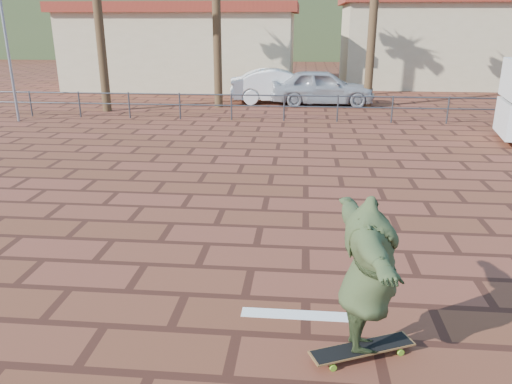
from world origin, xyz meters
TOP-DOWN VIEW (x-y plane):
  - ground at (0.00, 0.00)m, footprint 120.00×120.00m
  - paint_stripe at (0.70, -1.20)m, footprint 1.40×0.22m
  - guardrail at (0.00, 12.00)m, footprint 24.06×0.06m
  - building_west at (-6.00, 22.00)m, footprint 12.60×7.60m
  - building_east at (8.00, 24.00)m, footprint 10.60×6.60m
  - hill_front at (0.00, 50.00)m, footprint 70.00×18.00m
  - hill_back at (-22.00, 56.00)m, footprint 35.00×14.00m
  - longboard at (1.47, -1.97)m, footprint 1.23×0.74m
  - skateboarder at (1.47, -1.97)m, footprint 0.84×2.28m
  - car_silver at (1.55, 16.00)m, footprint 4.66×1.97m
  - car_white at (-0.37, 16.50)m, footprint 4.78×2.28m

SIDE VIEW (x-z plane):
  - ground at x=0.00m, z-range 0.00..0.00m
  - paint_stripe at x=0.70m, z-range 0.00..0.01m
  - longboard at x=1.47m, z-range 0.04..0.16m
  - guardrail at x=0.00m, z-range 0.18..1.18m
  - car_white at x=-0.37m, z-range 0.00..1.51m
  - car_silver at x=1.55m, z-range 0.00..1.57m
  - skateboarder at x=1.47m, z-range 0.12..1.93m
  - building_west at x=-6.00m, z-range 0.03..4.53m
  - building_east at x=8.00m, z-range 0.04..5.04m
  - hill_front at x=0.00m, z-range 0.00..6.00m
  - hill_back at x=-22.00m, z-range 0.00..8.00m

